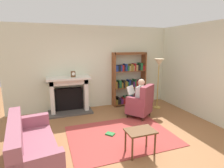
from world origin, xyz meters
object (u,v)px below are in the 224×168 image
object	(u,v)px
bookshelf	(129,81)
side_table	(140,134)
seated_reader	(138,96)
armchair_reading	(141,103)
sofa_floral	(31,149)
mantel_clock	(73,74)
floor_lamp	(159,67)
fireplace	(69,94)

from	to	relation	value
bookshelf	side_table	world-z (taller)	bookshelf
bookshelf	seated_reader	distance (m)	1.14
seated_reader	armchair_reading	bearing A→B (deg)	90.00
armchair_reading	sofa_floral	world-z (taller)	armchair_reading
mantel_clock	side_table	size ratio (longest dim) A/B	0.31
side_table	floor_lamp	size ratio (longest dim) A/B	0.34
armchair_reading	side_table	xyz separation A→B (m)	(-0.91, -1.62, -0.02)
fireplace	armchair_reading	size ratio (longest dim) A/B	1.38
fireplace	bookshelf	xyz separation A→B (m)	(2.08, 0.04, 0.27)
bookshelf	floor_lamp	xyz separation A→B (m)	(0.74, -0.65, 0.53)
sofa_floral	floor_lamp	bearing A→B (deg)	-71.23
mantel_clock	armchair_reading	distance (m)	2.21
bookshelf	sofa_floral	world-z (taller)	bookshelf
armchair_reading	side_table	bearing A→B (deg)	24.08
mantel_clock	armchair_reading	bearing A→B (deg)	-30.57
seated_reader	floor_lamp	bearing A→B (deg)	167.60
sofa_floral	fireplace	bearing A→B (deg)	-28.24
floor_lamp	mantel_clock	bearing A→B (deg)	169.05
bookshelf	sofa_floral	bearing A→B (deg)	-140.43
sofa_floral	side_table	world-z (taller)	sofa_floral
armchair_reading	side_table	world-z (taller)	armchair_reading
bookshelf	armchair_reading	xyz separation A→B (m)	(-0.16, -1.19, -0.44)
bookshelf	floor_lamp	world-z (taller)	bookshelf
seated_reader	side_table	size ratio (longest dim) A/B	2.04
armchair_reading	seated_reader	world-z (taller)	seated_reader
side_table	floor_lamp	xyz separation A→B (m)	(1.82, 2.15, 0.99)
seated_reader	sofa_floral	distance (m)	3.14
armchair_reading	side_table	distance (m)	1.86
side_table	armchair_reading	bearing A→B (deg)	60.65
bookshelf	armchair_reading	bearing A→B (deg)	-97.83
fireplace	armchair_reading	xyz separation A→B (m)	(1.92, -1.15, -0.17)
armchair_reading	floor_lamp	size ratio (longest dim) A/B	0.59
fireplace	side_table	bearing A→B (deg)	-69.99
mantel_clock	side_table	distance (m)	2.92
fireplace	floor_lamp	xyz separation A→B (m)	(2.82, -0.62, 0.80)
floor_lamp	sofa_floral	bearing A→B (deg)	-153.90
side_table	floor_lamp	bearing A→B (deg)	49.85
fireplace	seated_reader	world-z (taller)	seated_reader
fireplace	side_table	distance (m)	2.95
seated_reader	side_table	world-z (taller)	seated_reader
mantel_clock	floor_lamp	xyz separation A→B (m)	(2.68, -0.52, 0.18)
floor_lamp	fireplace	bearing A→B (deg)	167.66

